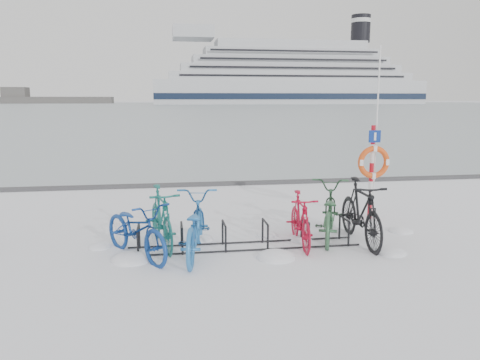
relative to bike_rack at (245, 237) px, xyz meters
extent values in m
plane|color=white|center=(0.00, 0.00, -0.18)|extent=(900.00, 900.00, 0.00)
cube|color=#AAB8C0|center=(0.00, 155.00, -0.17)|extent=(400.00, 298.00, 0.02)
cube|color=#3F3F42|center=(0.00, 5.90, -0.13)|extent=(400.00, 0.25, 0.10)
cylinder|color=black|center=(-1.80, -0.22, 0.04)|extent=(0.04, 0.04, 0.44)
cylinder|color=black|center=(-1.80, 0.22, 0.04)|extent=(0.04, 0.04, 0.44)
cylinder|color=black|center=(-1.80, 0.00, 0.26)|extent=(0.04, 0.44, 0.04)
cylinder|color=black|center=(-1.08, -0.22, 0.04)|extent=(0.04, 0.04, 0.44)
cylinder|color=black|center=(-1.08, 0.22, 0.04)|extent=(0.04, 0.04, 0.44)
cylinder|color=black|center=(-1.08, 0.00, 0.26)|extent=(0.04, 0.44, 0.04)
cylinder|color=black|center=(-0.36, -0.22, 0.04)|extent=(0.04, 0.04, 0.44)
cylinder|color=black|center=(-0.36, 0.22, 0.04)|extent=(0.04, 0.04, 0.44)
cylinder|color=black|center=(-0.36, 0.00, 0.26)|extent=(0.04, 0.44, 0.04)
cylinder|color=black|center=(0.36, -0.22, 0.04)|extent=(0.04, 0.04, 0.44)
cylinder|color=black|center=(0.36, 0.22, 0.04)|extent=(0.04, 0.04, 0.44)
cylinder|color=black|center=(0.36, 0.00, 0.26)|extent=(0.04, 0.44, 0.04)
cylinder|color=black|center=(1.08, -0.22, 0.04)|extent=(0.04, 0.04, 0.44)
cylinder|color=black|center=(1.08, 0.22, 0.04)|extent=(0.04, 0.04, 0.44)
cylinder|color=black|center=(1.08, 0.00, 0.26)|extent=(0.04, 0.44, 0.04)
cylinder|color=black|center=(1.80, -0.22, 0.04)|extent=(0.04, 0.04, 0.44)
cylinder|color=black|center=(1.80, 0.22, 0.04)|extent=(0.04, 0.04, 0.44)
cylinder|color=black|center=(1.80, 0.00, 0.26)|extent=(0.04, 0.44, 0.04)
cylinder|color=black|center=(0.00, -0.22, -0.16)|extent=(4.00, 0.03, 0.03)
cylinder|color=black|center=(0.00, 0.22, -0.16)|extent=(4.00, 0.03, 0.03)
cylinder|color=#AE0D1B|center=(3.01, 1.62, 0.02)|extent=(0.09, 0.09, 0.40)
cylinder|color=silver|center=(3.01, 1.62, 0.42)|extent=(0.09, 0.09, 0.40)
cylinder|color=#AE0D1B|center=(3.01, 1.62, 0.82)|extent=(0.09, 0.09, 0.40)
cylinder|color=silver|center=(3.01, 1.62, 1.21)|extent=(0.09, 0.09, 0.40)
cylinder|color=#AE0D1B|center=(3.01, 1.62, 1.61)|extent=(0.09, 0.09, 0.40)
torus|color=#E14C15|center=(3.01, 1.53, 1.04)|extent=(0.70, 0.12, 0.70)
cube|color=navy|center=(3.01, 1.54, 1.59)|extent=(0.25, 0.03, 0.25)
cylinder|color=silver|center=(3.10, 1.67, 1.63)|extent=(0.03, 0.03, 3.62)
cube|color=silver|center=(55.41, 206.25, 5.11)|extent=(123.55, 22.95, 10.59)
cube|color=#101C32|center=(55.41, 194.73, 3.35)|extent=(123.55, 0.30, 2.65)
cube|color=#101C32|center=(55.41, 217.77, 3.35)|extent=(123.55, 0.30, 2.65)
cube|color=silver|center=(55.41, 206.25, 12.17)|extent=(110.31, 21.18, 3.53)
cube|color=silver|center=(55.41, 206.25, 19.23)|extent=(89.13, 18.53, 3.53)
cube|color=silver|center=(55.41, 206.25, 26.29)|extent=(67.95, 15.89, 3.53)
cube|color=silver|center=(11.28, 206.25, 30.71)|extent=(17.65, 17.65, 5.30)
cylinder|color=black|center=(88.94, 206.25, 34.24)|extent=(8.83, 8.83, 12.36)
cube|color=black|center=(55.41, 195.49, 15.70)|extent=(97.08, 0.20, 10.59)
imported|color=navy|center=(-1.82, -0.17, 0.31)|extent=(1.54, 1.91, 0.97)
imported|color=#16625B|center=(-1.42, 0.34, 0.36)|extent=(0.85, 1.85, 1.07)
imported|color=#2870B6|center=(-0.88, -0.23, 0.34)|extent=(1.01, 2.08, 1.04)
imported|color=#B00D29|center=(0.99, 0.01, 0.30)|extent=(0.58, 1.63, 0.96)
imported|color=#2F5A3A|center=(1.63, 0.37, 0.35)|extent=(1.37, 2.12, 1.05)
imported|color=black|center=(2.09, -0.02, 0.41)|extent=(0.63, 1.97, 1.17)
ellipsoid|color=white|center=(0.41, -0.61, -0.18)|extent=(0.65, 0.65, 0.23)
ellipsoid|color=white|center=(-0.72, 0.59, -0.18)|extent=(0.48, 0.48, 0.17)
ellipsoid|color=white|center=(1.07, 0.28, -0.18)|extent=(0.43, 0.43, 0.15)
ellipsoid|color=white|center=(2.36, -0.68, -0.18)|extent=(0.52, 0.52, 0.18)
ellipsoid|color=white|center=(3.16, 0.50, -0.18)|extent=(0.48, 0.48, 0.17)
ellipsoid|color=white|center=(-1.90, -0.37, -0.18)|extent=(0.64, 0.64, 0.23)
ellipsoid|color=white|center=(0.54, 0.63, -0.18)|extent=(0.41, 0.41, 0.14)
ellipsoid|color=white|center=(-2.49, 0.37, -0.18)|extent=(0.39, 0.39, 0.14)
camera|label=1|loc=(-1.29, -7.68, 2.37)|focal=35.00mm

